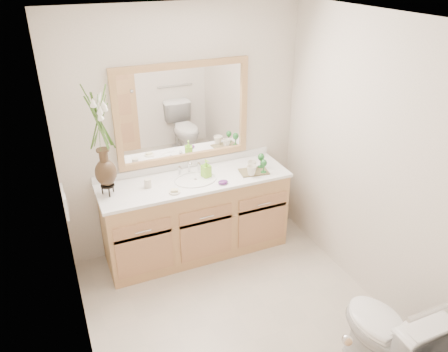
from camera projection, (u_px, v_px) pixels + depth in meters
name	position (u px, v px, depth m)	size (l,w,h in m)	color
floor	(238.00, 316.00, 3.72)	(2.60, 2.60, 0.00)	beige
ceiling	(245.00, 19.00, 2.63)	(2.40, 2.60, 0.02)	white
wall_back	(184.00, 133.00, 4.24)	(2.40, 0.02, 2.40)	silver
wall_front	(356.00, 313.00, 2.11)	(2.40, 0.02, 2.40)	silver
wall_left	(69.00, 230.00, 2.75)	(0.02, 2.60, 2.40)	silver
wall_right	(372.00, 165.00, 3.60)	(0.02, 2.60, 2.40)	silver
vanity	(196.00, 217.00, 4.37)	(1.80, 0.55, 0.80)	tan
counter	(195.00, 180.00, 4.18)	(1.84, 0.57, 0.03)	white
sink	(196.00, 185.00, 4.18)	(0.38, 0.34, 0.23)	white
mirror	(183.00, 113.00, 4.13)	(1.32, 0.04, 0.97)	white
switch_plate	(65.00, 203.00, 3.48)	(0.02, 0.12, 0.12)	white
grab_bar	(445.00, 306.00, 2.50)	(0.03, 0.03, 0.55)	silver
toilet	(386.00, 336.00, 3.05)	(0.42, 0.75, 0.74)	white
flower_vase	(100.00, 130.00, 3.63)	(0.22, 0.22, 0.91)	black
tumbler	(148.00, 183.00, 4.01)	(0.07, 0.07, 0.08)	beige
soap_dish	(174.00, 192.00, 3.93)	(0.11, 0.11, 0.03)	beige
soap_bottle	(206.00, 169.00, 4.19)	(0.07, 0.07, 0.16)	#81D231
purple_dish	(223.00, 182.00, 4.08)	(0.10, 0.08, 0.03)	#59236B
tray	(254.00, 172.00, 4.30)	(0.27, 0.18, 0.01)	brown
mug_left	(251.00, 170.00, 4.20)	(0.10, 0.09, 0.10)	beige
mug_right	(252.00, 165.00, 4.31)	(0.09, 0.09, 0.09)	beige
goblet_front	(264.00, 164.00, 4.23)	(0.06, 0.06, 0.13)	#25702D
goblet_back	(261.00, 158.00, 4.33)	(0.07, 0.07, 0.15)	#25702D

